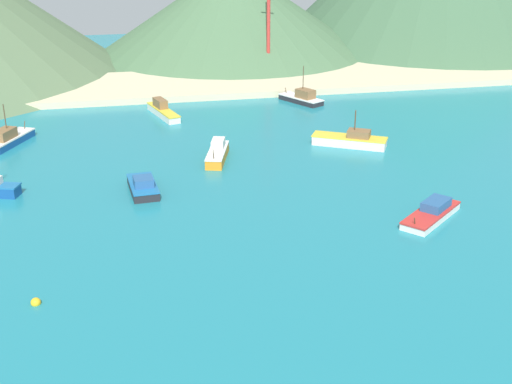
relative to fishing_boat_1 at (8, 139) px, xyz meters
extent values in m
cube|color=teal|center=(35.92, -41.77, -1.19)|extent=(260.00, 280.00, 0.50)
cube|color=#14478C|center=(0.13, 0.28, -0.45)|extent=(6.50, 9.71, 0.98)
cube|color=white|center=(0.13, 0.28, 0.13)|extent=(6.63, 9.91, 0.20)
cube|color=brown|center=(-0.37, -0.79, 0.94)|extent=(3.48, 4.31, 1.42)
cylinder|color=#4C3823|center=(1.94, 4.13, 0.72)|extent=(0.36, 0.58, 1.33)
cylinder|color=#4C3823|center=(-0.05, -0.10, 3.45)|extent=(0.15, 0.15, 3.59)
cube|color=#232328|center=(48.64, 14.84, -0.52)|extent=(6.80, 9.02, 0.84)
cube|color=white|center=(48.64, 14.84, -0.01)|extent=(6.94, 9.20, 0.20)
cube|color=brown|center=(49.18, 13.89, 0.86)|extent=(3.47, 3.90, 1.53)
cylinder|color=#4C3823|center=(46.69, 18.27, 0.48)|extent=(0.36, 0.51, 1.14)
cylinder|color=#4C3823|center=(48.86, 14.46, 3.67)|extent=(0.14, 0.14, 4.10)
cube|color=#232328|center=(18.41, -22.57, -0.45)|extent=(3.64, 7.48, 0.98)
cube|color=#1E669E|center=(18.41, -22.57, 0.14)|extent=(3.71, 7.63, 0.20)
cube|color=#28568C|center=(18.48, -23.48, 0.75)|extent=(2.49, 2.68, 1.03)
cube|color=orange|center=(29.11, -12.93, -0.30)|extent=(4.51, 8.77, 1.28)
cube|color=white|center=(29.11, -12.93, 0.43)|extent=(4.60, 8.94, 0.20)
cube|color=silver|center=(29.41, -11.91, 1.13)|extent=(2.42, 3.25, 1.18)
cylinder|color=#4C3823|center=(28.04, -16.60, 1.23)|extent=(0.32, 0.73, 1.72)
cube|color=silver|center=(23.57, 10.79, -0.43)|extent=(4.80, 10.96, 1.03)
cube|color=gold|center=(23.57, 10.79, 0.19)|extent=(4.90, 11.18, 0.20)
cube|color=brown|center=(23.21, 12.09, 1.00)|extent=(2.40, 3.85, 1.44)
cube|color=silver|center=(49.41, -37.32, -0.57)|extent=(9.03, 8.30, 0.74)
cube|color=red|center=(49.41, -37.32, -0.10)|extent=(9.21, 8.47, 0.20)
cube|color=#28568C|center=(50.30, -36.56, 0.49)|extent=(4.25, 4.08, 0.99)
cylinder|color=#4C3823|center=(46.19, -40.06, 0.32)|extent=(0.43, 0.39, 1.02)
cube|color=silver|center=(49.03, -10.70, -0.32)|extent=(10.68, 7.75, 1.25)
cube|color=gold|center=(49.03, -10.70, 0.41)|extent=(10.90, 7.90, 0.20)
cube|color=brown|center=(50.19, -11.35, 1.04)|extent=(3.86, 3.46, 1.06)
cylinder|color=#4C3823|center=(49.63, -11.03, 3.02)|extent=(0.18, 0.18, 2.90)
sphere|color=gold|center=(7.84, -46.89, -0.79)|extent=(0.89, 0.89, 0.89)
cube|color=beige|center=(35.92, 30.45, -0.34)|extent=(247.00, 22.62, 1.20)
cone|color=#476B47|center=(44.33, 60.81, 9.80)|extent=(66.67, 66.67, 21.49)
cylinder|color=#B7332D|center=(47.32, 35.92, 12.66)|extent=(0.75, 0.75, 27.21)
camera|label=1|loc=(16.23, -101.05, 30.67)|focal=47.77mm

